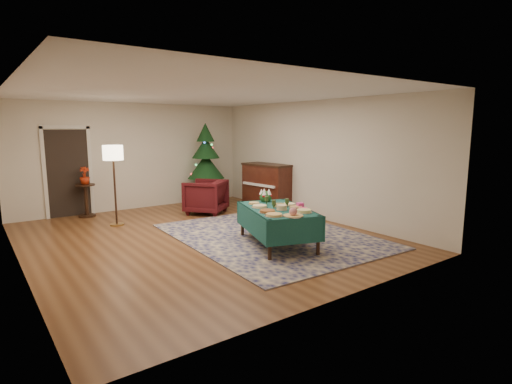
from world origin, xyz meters
TOP-DOWN VIEW (x-y plane):
  - room_shell at (0.00, 0.00)m, footprint 7.00×7.00m
  - doorway at (-1.60, 3.48)m, footprint 1.08×0.04m
  - rug at (1.12, -0.75)m, footprint 3.37×4.33m
  - buffet_table at (0.86, -1.27)m, footprint 1.50×1.96m
  - platter_0 at (0.41, -1.74)m, footprint 0.31×0.31m
  - platter_1 at (0.65, -1.94)m, footprint 0.33×0.33m
  - platter_2 at (0.98, -1.83)m, footprint 0.28×0.28m
  - platter_3 at (0.49, -1.47)m, footprint 0.30×0.30m
  - platter_4 at (0.81, -1.45)m, footprint 0.21×0.21m
  - platter_5 at (1.12, -1.47)m, footprint 0.26×0.26m
  - platter_6 at (0.64, -1.05)m, footprint 0.30×0.30m
  - platter_7 at (0.95, -1.22)m, footprint 0.21×0.21m
  - platter_8 at (1.21, -1.20)m, footprint 0.26×0.26m
  - platter_9 at (0.74, -0.73)m, footprint 0.22×0.22m
  - goblet_0 at (0.90, -0.91)m, footprint 0.07×0.07m
  - goblet_1 at (1.05, -1.31)m, footprint 0.07×0.07m
  - goblet_2 at (0.77, -1.28)m, footprint 0.07×0.07m
  - napkin_stack at (1.13, -1.65)m, footprint 0.17×0.17m
  - gift_box at (1.21, -1.48)m, footprint 0.14×0.14m
  - centerpiece at (1.08, -0.64)m, footprint 0.24×0.24m
  - armchair at (1.15, 1.85)m, footprint 1.21×1.21m
  - floor_lamp at (-1.00, 1.92)m, footprint 0.42×0.42m
  - side_table at (-1.31, 3.20)m, footprint 0.43×0.43m
  - potted_plant at (-1.31, 3.20)m, footprint 0.23×0.41m
  - christmas_tree at (1.76, 2.90)m, footprint 1.41×1.41m
  - piano at (2.70, 1.39)m, footprint 0.79×1.42m

SIDE VIEW (x-z plane):
  - rug at x=1.12m, z-range 0.00..0.02m
  - side_table at x=-1.31m, z-range -0.01..0.76m
  - armchair at x=1.15m, z-range 0.00..0.91m
  - buffet_table at x=0.86m, z-range 0.20..0.88m
  - piano at x=2.70m, z-range -0.01..1.16m
  - platter_5 at x=1.12m, z-range 0.67..0.71m
  - platter_8 at x=1.21m, z-range 0.67..0.71m
  - platter_9 at x=0.74m, z-range 0.67..0.71m
  - napkin_stack at x=1.13m, z-range 0.67..0.71m
  - platter_0 at x=0.41m, z-range 0.67..0.71m
  - platter_3 at x=0.49m, z-range 0.67..0.72m
  - platter_6 at x=0.64m, z-range 0.67..0.72m
  - platter_2 at x=0.98m, z-range 0.67..0.73m
  - platter_7 at x=0.95m, z-range 0.67..0.74m
  - platter_4 at x=0.81m, z-range 0.67..0.76m
  - gift_box at x=1.21m, z-range 0.67..0.76m
  - platter_1 at x=0.65m, z-range 0.65..0.80m
  - goblet_0 at x=0.90m, z-range 0.68..0.83m
  - goblet_1 at x=1.05m, z-range 0.68..0.83m
  - goblet_2 at x=0.77m, z-range 0.68..0.83m
  - centerpiece at x=1.08m, z-range 0.65..0.93m
  - potted_plant at x=-1.31m, z-range 0.77..1.00m
  - christmas_tree at x=1.76m, z-range -0.11..2.10m
  - doorway at x=-1.60m, z-range 0.02..2.18m
  - room_shell at x=0.00m, z-range -2.15..4.85m
  - floor_lamp at x=-1.00m, z-range 0.60..2.32m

